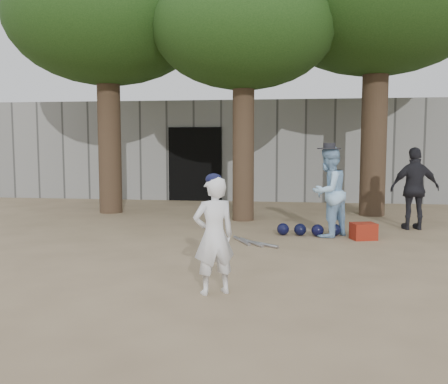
# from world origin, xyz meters

# --- Properties ---
(ground) EXTENTS (70.00, 70.00, 0.00)m
(ground) POSITION_xyz_m (0.00, 0.00, 0.00)
(ground) COLOR #937C5E
(ground) RESTS_ON ground
(boy_player) EXTENTS (0.59, 0.52, 1.36)m
(boy_player) POSITION_xyz_m (0.80, -1.33, 0.68)
(boy_player) COLOR white
(boy_player) RESTS_ON ground
(spectator_blue) EXTENTS (1.00, 1.02, 1.66)m
(spectator_blue) POSITION_xyz_m (2.35, 2.44, 0.83)
(spectator_blue) COLOR #9BC9F0
(spectator_blue) RESTS_ON ground
(spectator_dark) EXTENTS (1.01, 0.53, 1.65)m
(spectator_dark) POSITION_xyz_m (4.12, 3.45, 0.83)
(spectator_dark) COLOR black
(spectator_dark) RESTS_ON ground
(red_bag) EXTENTS (0.50, 0.43, 0.30)m
(red_bag) POSITION_xyz_m (2.97, 2.23, 0.15)
(red_bag) COLOR maroon
(red_bag) RESTS_ON ground
(back_building) EXTENTS (16.00, 5.24, 3.00)m
(back_building) POSITION_xyz_m (-0.00, 10.33, 1.50)
(back_building) COLOR gray
(back_building) RESTS_ON ground
(helmet_row) EXTENTS (1.19, 0.33, 0.23)m
(helmet_row) POSITION_xyz_m (2.01, 2.46, 0.12)
(helmet_row) COLOR black
(helmet_row) RESTS_ON ground
(bat_pile) EXTENTS (0.85, 0.81, 0.06)m
(bat_pile) POSITION_xyz_m (1.00, 1.57, 0.03)
(bat_pile) COLOR #A9A9AF
(bat_pile) RESTS_ON ground
(tree_row) EXTENTS (11.40, 5.80, 6.69)m
(tree_row) POSITION_xyz_m (0.74, 5.02, 4.69)
(tree_row) COLOR brown
(tree_row) RESTS_ON ground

